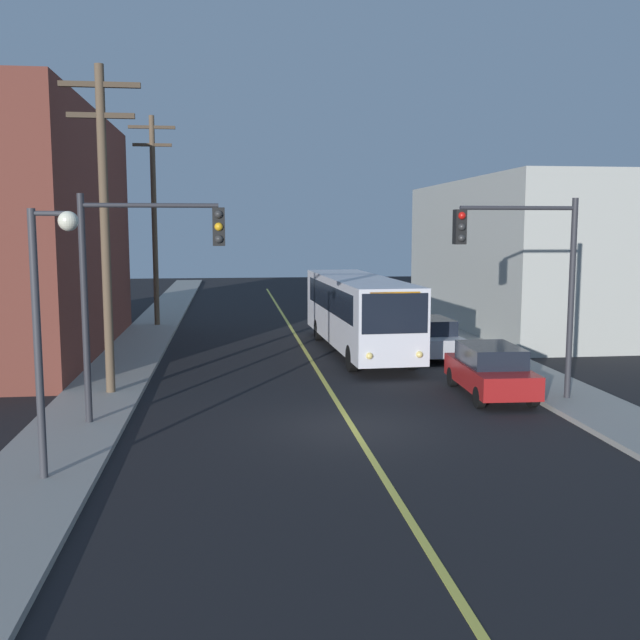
# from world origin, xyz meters

# --- Properties ---
(ground_plane) EXTENTS (120.00, 120.00, 0.00)m
(ground_plane) POSITION_xyz_m (0.00, 0.00, 0.00)
(ground_plane) COLOR black
(sidewalk_left) EXTENTS (2.50, 90.00, 0.15)m
(sidewalk_left) POSITION_xyz_m (-7.25, 10.00, 0.07)
(sidewalk_left) COLOR gray
(sidewalk_left) RESTS_ON ground
(sidewalk_right) EXTENTS (2.50, 90.00, 0.15)m
(sidewalk_right) POSITION_xyz_m (7.25, 10.00, 0.07)
(sidewalk_right) COLOR gray
(sidewalk_right) RESTS_ON ground
(lane_stripe_center) EXTENTS (0.16, 60.00, 0.01)m
(lane_stripe_center) POSITION_xyz_m (0.00, 15.00, 0.01)
(lane_stripe_center) COLOR #D8CC4C
(lane_stripe_center) RESTS_ON ground
(building_right_warehouse) EXTENTS (12.00, 18.03, 7.72)m
(building_right_warehouse) POSITION_xyz_m (14.49, 18.36, 3.86)
(building_right_warehouse) COLOR #B2B2A8
(building_right_warehouse) RESTS_ON ground
(city_bus) EXTENTS (3.03, 12.23, 3.20)m
(city_bus) POSITION_xyz_m (2.20, 11.69, 1.82)
(city_bus) COLOR silver
(city_bus) RESTS_ON ground
(parked_car_red) EXTENTS (1.97, 4.47, 1.62)m
(parked_car_red) POSITION_xyz_m (4.91, 3.05, 0.84)
(parked_car_red) COLOR maroon
(parked_car_red) RESTS_ON ground
(parked_car_silver) EXTENTS (1.94, 4.45, 1.62)m
(parked_car_silver) POSITION_xyz_m (4.88, 10.06, 0.84)
(parked_car_silver) COLOR #B7B7BC
(parked_car_silver) RESTS_ON ground
(utility_pole_near) EXTENTS (2.40, 0.28, 9.98)m
(utility_pole_near) POSITION_xyz_m (-6.96, 4.46, 5.64)
(utility_pole_near) COLOR brown
(utility_pole_near) RESTS_ON sidewalk_left
(utility_pole_mid) EXTENTS (2.40, 0.28, 10.93)m
(utility_pole_mid) POSITION_xyz_m (-7.10, 20.72, 6.13)
(utility_pole_mid) COLOR brown
(utility_pole_mid) RESTS_ON sidewalk_left
(traffic_signal_left_corner) EXTENTS (3.75, 0.48, 6.00)m
(traffic_signal_left_corner) POSITION_xyz_m (-5.41, 0.83, 4.30)
(traffic_signal_left_corner) COLOR #2D2D33
(traffic_signal_left_corner) RESTS_ON sidewalk_left
(traffic_signal_right_corner) EXTENTS (3.75, 0.48, 6.00)m
(traffic_signal_right_corner) POSITION_xyz_m (5.41, 1.93, 4.30)
(traffic_signal_right_corner) COLOR #2D2D33
(traffic_signal_right_corner) RESTS_ON sidewalk_right
(street_lamp_left) EXTENTS (0.98, 0.40, 5.50)m
(street_lamp_left) POSITION_xyz_m (-6.83, -3.51, 3.74)
(street_lamp_left) COLOR #38383D
(street_lamp_left) RESTS_ON sidewalk_left
(fire_hydrant) EXTENTS (0.44, 0.26, 0.84)m
(fire_hydrant) POSITION_xyz_m (6.85, 6.66, 0.58)
(fire_hydrant) COLOR red
(fire_hydrant) RESTS_ON sidewalk_right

